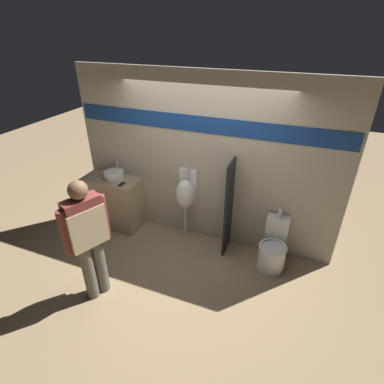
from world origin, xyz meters
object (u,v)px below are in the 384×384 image
Objects in this scene: urinal_near_counter at (185,194)px; person_in_vest at (87,234)px; cell_phone at (122,184)px; toilet at (273,250)px; sink_basin at (114,175)px.

urinal_near_counter is 1.73m from person_in_vest.
cell_phone reaches higher than toilet.
urinal_near_counter reaches higher than toilet.
person_in_vest is (0.42, -1.38, 0.08)m from cell_phone.
toilet is at bearing -32.41° from person_in_vest.
urinal_near_counter is 0.73× the size of person_in_vest.
cell_phone is (0.25, -0.15, -0.06)m from sink_basin.
cell_phone is at bearing 40.65° from person_in_vest.
urinal_near_counter is at bearing 3.31° from sink_basin.
urinal_near_counter is (1.04, 0.23, -0.09)m from cell_phone.
person_in_vest reaches higher than urinal_near_counter.
urinal_near_counter is 1.59m from toilet.
cell_phone is at bearing -31.64° from sink_basin.
sink_basin reaches higher than toilet.
sink_basin reaches higher than cell_phone.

